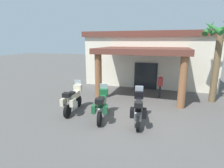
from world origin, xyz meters
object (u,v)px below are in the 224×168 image
at_px(motel_building, 150,57).
at_px(pedestrian, 160,84).
at_px(motorcycle_black, 138,109).
at_px(palm_tree_near_portico, 219,45).
at_px(motorcycle_cream, 73,100).
at_px(motorcycle_green, 102,106).

bearing_deg(motel_building, pedestrian, -75.65).
height_order(motorcycle_black, palm_tree_near_portico, palm_tree_near_portico).
distance_m(motel_building, motorcycle_cream, 9.71).
distance_m(motel_building, pedestrian, 5.32).
height_order(motorcycle_cream, motorcycle_black, same).
height_order(motorcycle_green, pedestrian, pedestrian).
height_order(motel_building, motorcycle_green, motel_building).
xyz_separation_m(motel_building, motorcycle_black, (0.25, -9.36, -1.61)).
distance_m(motorcycle_cream, palm_tree_near_portico, 9.11).
height_order(pedestrian, palm_tree_near_portico, palm_tree_near_portico).
bearing_deg(pedestrian, palm_tree_near_portico, 4.74).
bearing_deg(motorcycle_green, pedestrian, -42.36).
bearing_deg(palm_tree_near_portico, motel_building, 131.08).
relative_size(motorcycle_cream, motorcycle_black, 1.00).
relative_size(motorcycle_cream, motorcycle_green, 1.01).
distance_m(motorcycle_black, pedestrian, 4.43).
bearing_deg(motorcycle_green, motel_building, -20.39).
relative_size(motorcycle_black, pedestrian, 1.34).
height_order(motel_building, pedestrian, motel_building).
xyz_separation_m(motorcycle_cream, motorcycle_green, (1.80, -0.42, 0.00)).
xyz_separation_m(motorcycle_cream, pedestrian, (4.45, 3.94, 0.25)).
bearing_deg(motorcycle_cream, motel_building, -25.85).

